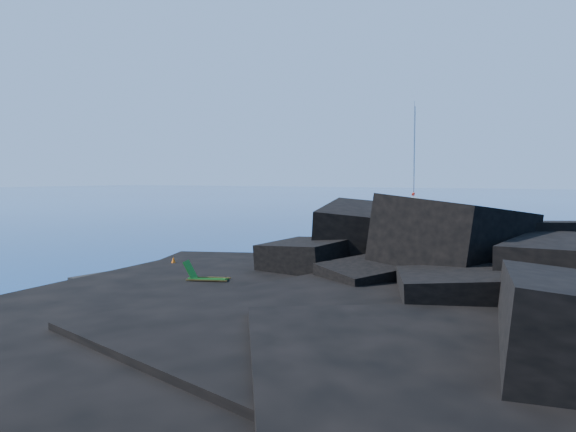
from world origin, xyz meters
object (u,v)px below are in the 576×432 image
Objects in this scene: deck_chair at (209,273)px; marker_cone at (173,263)px; sunbather at (213,267)px; sailboat at (413,211)px.

deck_chair is 4.61m from marker_cone.
deck_chair reaches higher than sunbather.
marker_cone is (-1.81, -0.41, 0.11)m from sunbather.
deck_chair is 3.58m from sunbather.
sailboat is 50.81m from sunbather.
sailboat is at bearing 96.07° from marker_cone.
marker_cone is at bearing 125.49° from deck_chair.
sailboat is 8.60× the size of deck_chair.
sunbather is at bearing 12.65° from marker_cone.
sunbather is (-2.05, 2.91, -0.36)m from deck_chair.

